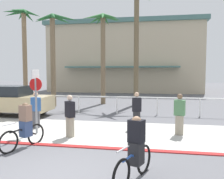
{
  "coord_description": "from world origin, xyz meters",
  "views": [
    {
      "loc": [
        2.12,
        -5.21,
        2.48
      ],
      "look_at": [
        0.15,
        6.0,
        1.63
      ],
      "focal_mm": 38.37,
      "sensor_mm": 36.0,
      "label": 1
    }
  ],
  "objects": [
    {
      "name": "palm_tree_2",
      "position": [
        -1.75,
        12.67,
        5.31
      ],
      "size": [
        2.91,
        3.49,
        6.85
      ],
      "color": "#756047",
      "rests_on": "ground"
    },
    {
      "name": "building_backdrop",
      "position": [
        -1.56,
        26.86,
        4.28
      ],
      "size": [
        18.94,
        11.14,
        8.53
      ],
      "color": "#BCAD8E",
      "rests_on": "ground"
    },
    {
      "name": "car_tan_1",
      "position": [
        -5.79,
        6.93,
        0.87
      ],
      "size": [
        4.4,
        2.02,
        1.69
      ],
      "color": "tan",
      "rests_on": "ground"
    },
    {
      "name": "pedestrian_2",
      "position": [
        -0.98,
        3.28,
        0.74
      ],
      "size": [
        0.46,
        0.47,
        1.61
      ],
      "color": "gray",
      "rests_on": "ground"
    },
    {
      "name": "curb_paint",
      "position": [
        0.0,
        2.2,
        0.01
      ],
      "size": [
        44.0,
        0.24,
        0.03
      ],
      "primitive_type": "cube",
      "color": "maroon",
      "rests_on": "ground"
    },
    {
      "name": "pedestrian_1",
      "position": [
        3.11,
        4.31,
        0.75
      ],
      "size": [
        0.46,
        0.4,
        1.62
      ],
      "color": "gray",
      "rests_on": "ground"
    },
    {
      "name": "pedestrian_0",
      "position": [
        1.4,
        5.06,
        0.73
      ],
      "size": [
        0.42,
        0.35,
        1.6
      ],
      "color": "#232326",
      "rests_on": "ground"
    },
    {
      "name": "sidewalk_strip",
      "position": [
        0.0,
        4.2,
        0.01
      ],
      "size": [
        44.0,
        4.0,
        0.02
      ],
      "primitive_type": "cube",
      "color": "beige",
      "rests_on": "ground"
    },
    {
      "name": "pedestrian_3",
      "position": [
        -2.95,
        4.4,
        0.73
      ],
      "size": [
        0.48,
        0.44,
        1.6
      ],
      "color": "#4C4C51",
      "rests_on": "ground"
    },
    {
      "name": "ground_plane",
      "position": [
        0.0,
        10.0,
        0.0
      ],
      "size": [
        80.0,
        80.0,
        0.0
      ],
      "primitive_type": "plane",
      "color": "#5B5B60"
    },
    {
      "name": "palm_tree_3",
      "position": [
        0.84,
        12.62,
        6.11
      ],
      "size": [
        2.82,
        3.1,
        8.67
      ],
      "color": "brown",
      "rests_on": "ground"
    },
    {
      "name": "palm_tree_0",
      "position": [
        -8.2,
        12.65,
        5.62
      ],
      "size": [
        2.98,
        3.46,
        7.43
      ],
      "color": "#846B4C",
      "rests_on": "ground"
    },
    {
      "name": "rail_fence",
      "position": [
        0.0,
        8.5,
        0.84
      ],
      "size": [
        27.91,
        0.08,
        1.04
      ],
      "color": "white",
      "rests_on": "ground"
    },
    {
      "name": "stop_sign_bike_lane",
      "position": [
        -2.47,
        3.53,
        1.68
      ],
      "size": [
        0.52,
        0.56,
        2.56
      ],
      "color": "gray",
      "rests_on": "ground"
    },
    {
      "name": "cyclist_blue_1",
      "position": [
        1.72,
        0.12,
        0.69
      ],
      "size": [
        0.75,
        1.71,
        1.5
      ],
      "color": "black",
      "rests_on": "ground"
    },
    {
      "name": "cyclist_black_0",
      "position": [
        -2.02,
        1.86,
        0.69
      ],
      "size": [
        0.64,
        1.74,
        1.5
      ],
      "color": "black",
      "rests_on": "ground"
    },
    {
      "name": "palm_tree_1",
      "position": [
        -4.83,
        10.75,
        4.78
      ],
      "size": [
        3.24,
        3.05,
        6.52
      ],
      "color": "#756047",
      "rests_on": "ground"
    }
  ]
}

